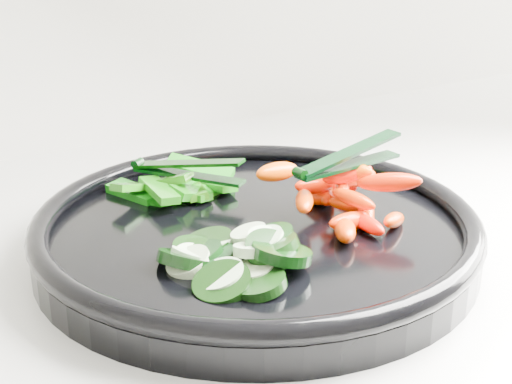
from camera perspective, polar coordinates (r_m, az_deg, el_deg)
veggie_tray at (r=0.60m, az=0.00°, el=-3.07°), size 0.47×0.47×0.04m
cucumber_pile at (r=0.53m, az=-2.51°, el=-5.22°), size 0.12×0.13×0.04m
carrot_pile at (r=0.62m, az=6.91°, el=-0.05°), size 0.13×0.14×0.05m
pepper_pile at (r=0.67m, az=-6.44°, el=0.39°), size 0.13×0.09×0.04m
tong_carrot at (r=0.61m, az=7.22°, el=2.57°), size 0.11×0.02×0.02m
tong_pepper at (r=0.66m, az=-5.72°, el=1.84°), size 0.07×0.10×0.02m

